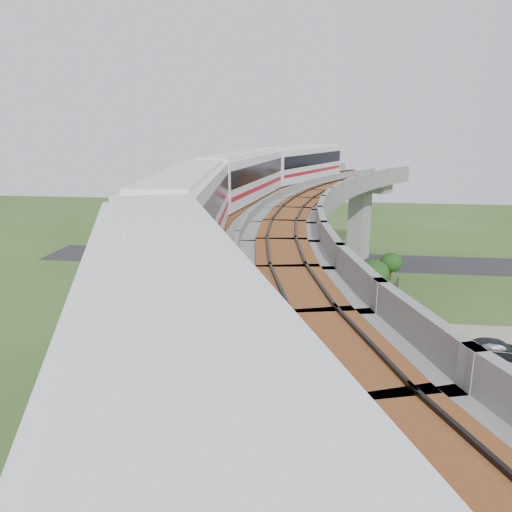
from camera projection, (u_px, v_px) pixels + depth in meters
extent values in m
plane|color=#324E1F|center=(249.00, 377.00, 32.80)|extent=(160.00, 160.00, 0.00)
cube|color=gray|center=(481.00, 408.00, 29.15)|extent=(18.00, 26.00, 0.04)
cube|color=#232326|center=(283.00, 259.00, 61.59)|extent=(60.00, 8.00, 0.03)
cube|color=#99968E|center=(359.00, 225.00, 61.13)|extent=(2.86, 2.93, 8.40)
cube|color=#99968E|center=(361.00, 186.00, 59.92)|extent=(7.21, 5.74, 1.20)
cube|color=#99968E|center=(277.00, 272.00, 41.63)|extent=(2.35, 2.51, 8.40)
cube|color=#99968E|center=(278.00, 215.00, 40.41)|extent=(7.31, 3.58, 1.20)
cube|color=#99968E|center=(236.00, 406.00, 21.63)|extent=(2.35, 2.51, 8.40)
cube|color=#99968E|center=(235.00, 302.00, 20.41)|extent=(7.31, 3.58, 1.20)
cube|color=gray|center=(338.00, 182.00, 54.98)|extent=(16.42, 20.91, 0.80)
cube|color=gray|center=(304.00, 172.00, 57.05)|extent=(8.66, 17.08, 1.00)
cube|color=gray|center=(376.00, 176.00, 52.45)|extent=(8.66, 17.08, 1.00)
cube|color=brown|center=(320.00, 177.00, 56.04)|extent=(10.68, 18.08, 0.12)
cube|color=black|center=(320.00, 176.00, 56.01)|extent=(9.69, 17.59, 0.12)
cube|color=brown|center=(357.00, 179.00, 53.69)|extent=(10.68, 18.08, 0.12)
cube|color=black|center=(357.00, 178.00, 53.66)|extent=(9.69, 17.59, 0.12)
cube|color=gray|center=(274.00, 205.00, 38.95)|extent=(11.77, 20.03, 0.80)
cube|color=gray|center=(222.00, 192.00, 39.87)|extent=(3.22, 18.71, 1.00)
cube|color=gray|center=(329.00, 196.00, 37.57)|extent=(3.22, 18.71, 1.00)
cube|color=brown|center=(247.00, 198.00, 39.42)|extent=(5.44, 19.05, 0.12)
cube|color=black|center=(247.00, 197.00, 39.39)|extent=(4.35, 18.88, 0.12)
cube|color=brown|center=(302.00, 200.00, 38.24)|extent=(5.44, 19.05, 0.12)
cube|color=black|center=(302.00, 199.00, 38.21)|extent=(4.35, 18.88, 0.12)
cube|color=gray|center=(235.00, 270.00, 21.43)|extent=(11.77, 20.03, 0.80)
cube|color=gray|center=(133.00, 250.00, 21.10)|extent=(3.22, 18.71, 1.00)
cube|color=gray|center=(335.00, 249.00, 21.31)|extent=(3.22, 18.71, 1.00)
cube|color=brown|center=(183.00, 260.00, 21.26)|extent=(5.44, 19.05, 0.12)
cube|color=black|center=(183.00, 257.00, 21.23)|extent=(4.35, 18.88, 0.12)
cube|color=brown|center=(286.00, 259.00, 21.37)|extent=(5.44, 19.05, 0.12)
cube|color=black|center=(286.00, 256.00, 21.34)|extent=(4.35, 18.88, 0.12)
cube|color=white|center=(172.00, 363.00, 8.11)|extent=(7.89, 14.97, 3.20)
cube|color=white|center=(167.00, 262.00, 7.68)|extent=(7.12, 14.08, 0.22)
cube|color=black|center=(171.00, 337.00, 8.00)|extent=(7.73, 14.43, 1.15)
cube|color=#B2111E|center=(174.00, 404.00, 8.30)|extent=(7.73, 14.43, 0.30)
cube|color=black|center=(176.00, 441.00, 8.48)|extent=(6.34, 12.59, 0.28)
cube|color=white|center=(189.00, 209.00, 23.07)|extent=(4.40, 15.21, 3.20)
cube|color=white|center=(187.00, 172.00, 22.64)|extent=(3.78, 14.40, 0.22)
cube|color=black|center=(188.00, 200.00, 22.96)|extent=(4.40, 14.62, 1.15)
cube|color=#B2111E|center=(189.00, 225.00, 23.26)|extent=(4.40, 14.62, 0.30)
cube|color=black|center=(190.00, 240.00, 23.44)|extent=(3.35, 12.88, 0.28)
cube|color=white|center=(243.00, 177.00, 37.99)|extent=(4.70, 15.23, 3.20)
cube|color=white|center=(243.00, 154.00, 37.56)|extent=(4.07, 14.41, 0.22)
cube|color=black|center=(243.00, 171.00, 37.87)|extent=(4.68, 14.64, 1.15)
cube|color=#B2111E|center=(243.00, 187.00, 38.17)|extent=(4.68, 14.64, 0.30)
cube|color=black|center=(243.00, 196.00, 38.35)|extent=(3.61, 12.89, 0.28)
cube|color=white|center=(303.00, 163.00, 51.92)|extent=(8.16, 14.91, 3.20)
cube|color=white|center=(303.00, 146.00, 51.49)|extent=(7.37, 14.01, 0.22)
cube|color=black|center=(303.00, 159.00, 51.80)|extent=(7.98, 14.38, 1.15)
cube|color=#B2111E|center=(303.00, 170.00, 52.11)|extent=(7.98, 14.38, 0.30)
cube|color=black|center=(303.00, 177.00, 52.29)|extent=(6.57, 12.53, 0.28)
cylinder|color=#2D382D|center=(398.00, 284.00, 49.62)|extent=(0.08, 0.08, 1.50)
cube|color=#2D382D|center=(392.00, 291.00, 47.50)|extent=(1.69, 4.77, 1.40)
cylinder|color=#2D382D|center=(387.00, 299.00, 45.34)|extent=(0.08, 0.08, 1.50)
cube|color=#2D382D|center=(383.00, 308.00, 43.13)|extent=(1.23, 4.91, 1.40)
cylinder|color=#2D382D|center=(380.00, 318.00, 40.88)|extent=(0.08, 0.08, 1.50)
cube|color=#2D382D|center=(378.00, 329.00, 38.59)|extent=(0.75, 4.99, 1.40)
cylinder|color=#2D382D|center=(378.00, 342.00, 36.27)|extent=(0.08, 0.08, 1.50)
cube|color=#2D382D|center=(379.00, 357.00, 33.93)|extent=(0.27, 5.04, 1.40)
cylinder|color=#2D382D|center=(382.00, 374.00, 31.56)|extent=(0.08, 0.08, 1.50)
cube|color=#2D382D|center=(388.00, 394.00, 29.18)|extent=(0.27, 5.04, 1.40)
cylinder|color=#2D382D|center=(397.00, 418.00, 26.80)|extent=(0.08, 0.08, 1.50)
cube|color=#2D382D|center=(411.00, 447.00, 24.41)|extent=(0.75, 4.99, 1.40)
cylinder|color=#2D382D|center=(430.00, 482.00, 22.02)|extent=(0.08, 0.08, 1.50)
cylinder|color=#382314|center=(390.00, 274.00, 53.28)|extent=(0.18, 0.18, 1.26)
ellipsoid|color=#113611|center=(391.00, 262.00, 52.94)|extent=(2.38, 2.38, 2.03)
cylinder|color=#382314|center=(371.00, 291.00, 47.09)|extent=(0.18, 0.18, 1.71)
ellipsoid|color=#113611|center=(372.00, 273.00, 46.64)|extent=(3.09, 3.09, 2.63)
cylinder|color=#382314|center=(348.00, 319.00, 40.95)|extent=(0.18, 0.18, 1.26)
ellipsoid|color=#113611|center=(349.00, 302.00, 40.59)|extent=(2.74, 2.74, 2.33)
cylinder|color=#382314|center=(359.00, 333.00, 37.58)|extent=(0.18, 0.18, 1.79)
ellipsoid|color=#113611|center=(360.00, 314.00, 37.22)|extent=(1.86, 1.86, 1.58)
cylinder|color=#382314|center=(362.00, 389.00, 30.20)|extent=(0.18, 0.18, 1.07)
ellipsoid|color=#113611|center=(363.00, 373.00, 29.92)|extent=(1.89, 1.89, 1.60)
cylinder|color=#382314|center=(380.00, 452.00, 23.94)|extent=(0.18, 0.18, 1.58)
ellipsoid|color=#113611|center=(382.00, 425.00, 23.56)|extent=(2.35, 2.35, 2.00)
cylinder|color=#382314|center=(404.00, 504.00, 20.80)|extent=(0.18, 0.18, 1.42)
ellipsoid|color=#113611|center=(406.00, 478.00, 20.48)|extent=(1.89, 1.89, 1.60)
imported|color=silver|center=(387.00, 404.00, 28.59)|extent=(1.37, 3.06, 1.02)
imported|color=black|center=(497.00, 349.00, 35.35)|extent=(4.51, 2.11, 1.27)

